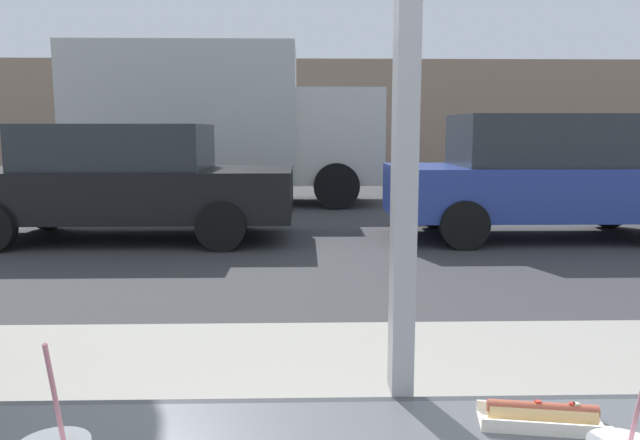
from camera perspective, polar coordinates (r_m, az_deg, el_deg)
name	(u,v)px	position (r m, az deg, el deg)	size (l,w,h in m)	color
ground_plane	(319,230)	(9.41, -0.05, -0.97)	(60.00, 60.00, 0.00)	#38383A
sidewalk_strip	(350,424)	(3.24, 2.82, -18.57)	(16.00, 2.80, 0.15)	#9E998E
building_facade_far	(311,116)	(23.18, -0.89, 9.71)	(28.00, 1.20, 4.08)	gray
hotdog_tray_far	(542,415)	(1.40, 20.07, -16.80)	(0.26, 0.13, 0.05)	silver
parked_car_black	(123,181)	(8.98, -17.95, 3.51)	(4.70, 1.96, 1.62)	black
parked_car_blue	(544,176)	(9.25, 20.21, 3.85)	(4.45, 1.91, 1.75)	#283D93
box_truck	(219,121)	(12.98, -9.42, 9.13)	(6.28, 2.44, 3.23)	beige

